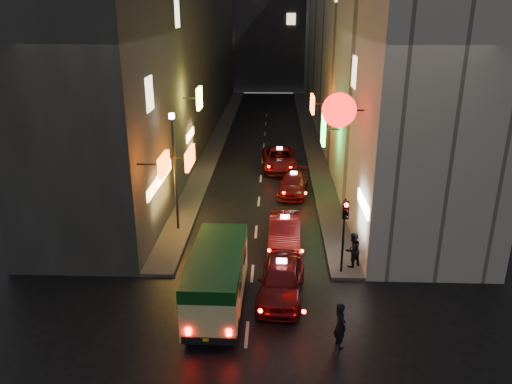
# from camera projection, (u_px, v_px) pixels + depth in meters

# --- Properties ---
(building_left) EXTENTS (7.57, 52.00, 18.00)m
(building_left) POSITION_uv_depth(u_px,v_px,m) (174.00, 37.00, 43.65)
(building_left) COLOR #3C3A37
(building_left) RESTS_ON ground
(building_right) EXTENTS (7.93, 52.00, 18.00)m
(building_right) POSITION_uv_depth(u_px,v_px,m) (358.00, 37.00, 43.08)
(building_right) COLOR #B0ABA1
(building_right) RESTS_ON ground
(building_far) EXTENTS (30.00, 10.00, 22.00)m
(building_far) POSITION_uv_depth(u_px,v_px,m) (270.00, 11.00, 72.70)
(building_far) COLOR #343439
(building_far) RESTS_ON ground
(sidewalk_left) EXTENTS (1.50, 52.00, 0.15)m
(sidewalk_left) POSITION_uv_depth(u_px,v_px,m) (219.00, 136.00, 46.59)
(sidewalk_left) COLOR #44413F
(sidewalk_left) RESTS_ON ground
(sidewalk_right) EXTENTS (1.50, 52.00, 0.15)m
(sidewalk_right) POSITION_uv_depth(u_px,v_px,m) (310.00, 137.00, 46.29)
(sidewalk_right) COLOR #44413F
(sidewalk_right) RESTS_ON ground
(minibus) EXTENTS (2.06, 5.69, 2.44)m
(minibus) POSITION_uv_depth(u_px,v_px,m) (217.00, 273.00, 19.46)
(minibus) COLOR #E8E691
(minibus) RESTS_ON ground
(taxi_near) EXTENTS (2.81, 5.79, 1.95)m
(taxi_near) POSITION_uv_depth(u_px,v_px,m) (281.00, 277.00, 20.51)
(taxi_near) COLOR #610F12
(taxi_near) RESTS_ON ground
(taxi_second) EXTENTS (2.34, 5.38, 1.86)m
(taxi_second) POSITION_uv_depth(u_px,v_px,m) (285.00, 229.00, 25.02)
(taxi_second) COLOR #610F12
(taxi_second) RESTS_ON ground
(taxi_third) EXTENTS (2.55, 4.91, 1.66)m
(taxi_third) POSITION_uv_depth(u_px,v_px,m) (294.00, 182.00, 32.24)
(taxi_third) COLOR #610F12
(taxi_third) RESTS_ON ground
(taxi_far) EXTENTS (2.49, 5.56, 1.91)m
(taxi_far) POSITION_uv_depth(u_px,v_px,m) (279.00, 157.00, 37.17)
(taxi_far) COLOR #610F12
(taxi_far) RESTS_ON ground
(pedestrian_crossing) EXTENTS (0.59, 0.74, 1.96)m
(pedestrian_crossing) POSITION_uv_depth(u_px,v_px,m) (340.00, 322.00, 17.37)
(pedestrian_crossing) COLOR black
(pedestrian_crossing) RESTS_ON ground
(pedestrian_sidewalk) EXTENTS (0.83, 0.76, 1.87)m
(pedestrian_sidewalk) POSITION_uv_depth(u_px,v_px,m) (353.00, 248.00, 22.58)
(pedestrian_sidewalk) COLOR black
(pedestrian_sidewalk) RESTS_ON sidewalk_right
(traffic_light) EXTENTS (0.26, 0.43, 3.50)m
(traffic_light) POSITION_uv_depth(u_px,v_px,m) (345.00, 221.00, 21.45)
(traffic_light) COLOR black
(traffic_light) RESTS_ON sidewalk_right
(lamp_post) EXTENTS (0.28, 0.28, 6.22)m
(lamp_post) POSITION_uv_depth(u_px,v_px,m) (175.00, 165.00, 25.63)
(lamp_post) COLOR black
(lamp_post) RESTS_ON sidewalk_left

